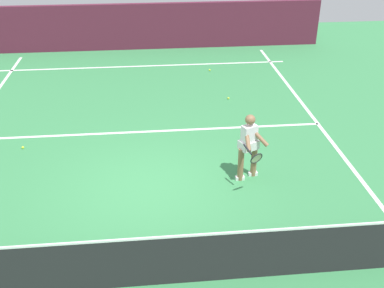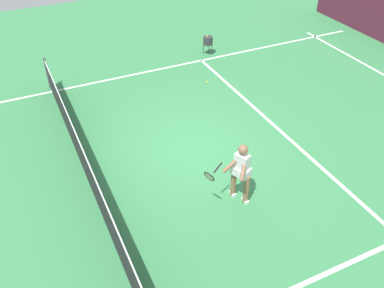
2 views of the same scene
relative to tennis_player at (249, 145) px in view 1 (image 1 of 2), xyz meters
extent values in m
plane|color=#38844C|center=(2.23, 0.18, -0.85)|extent=(27.38, 27.38, 0.00)
cube|color=#561E33|center=(2.23, -10.05, 0.06)|extent=(14.53, 0.24, 1.81)
cube|color=white|center=(2.23, -7.85, -0.84)|extent=(10.53, 0.10, 0.01)
cube|color=white|center=(2.23, -2.51, -0.84)|extent=(9.53, 0.10, 0.01)
cube|color=white|center=(-2.53, 0.18, -0.84)|extent=(0.10, 19.06, 0.01)
cube|color=#232326|center=(2.23, 3.01, -0.37)|extent=(10.05, 0.02, 0.96)
cube|color=white|center=(2.23, 3.01, 0.13)|extent=(10.05, 0.02, 0.04)
cylinder|color=#8C6647|center=(-0.16, -0.10, -0.46)|extent=(0.13, 0.13, 0.78)
cylinder|color=#8C6647|center=(0.17, 0.04, -0.46)|extent=(0.13, 0.13, 0.78)
cube|color=white|center=(-0.16, -0.10, -0.81)|extent=(0.20, 0.10, 0.08)
cube|color=white|center=(0.17, 0.04, -0.81)|extent=(0.20, 0.10, 0.08)
cube|color=white|center=(0.00, -0.03, 0.19)|extent=(0.37, 0.31, 0.52)
cube|color=white|center=(0.00, -0.03, -0.01)|extent=(0.48, 0.42, 0.20)
sphere|color=#8C6647|center=(0.00, -0.03, 0.59)|extent=(0.22, 0.22, 0.22)
cylinder|color=#8C6647|center=(-0.19, 0.04, 0.21)|extent=(0.42, 0.38, 0.37)
cylinder|color=#8C6647|center=(0.08, 0.17, 0.21)|extent=(0.10, 0.48, 0.37)
cylinder|color=black|center=(0.14, 0.49, 0.17)|extent=(0.15, 0.28, 0.14)
torus|color=black|center=(0.02, 0.77, 0.11)|extent=(0.31, 0.23, 0.28)
cylinder|color=beige|center=(0.02, 0.77, 0.11)|extent=(0.26, 0.18, 0.23)
sphere|color=#D1E533|center=(5.32, -1.89, -0.81)|extent=(0.07, 0.07, 0.07)
sphere|color=#D1E533|center=(-0.11, -7.09, -0.81)|extent=(0.07, 0.07, 0.07)
sphere|color=#D1E533|center=(-0.35, -4.48, -0.81)|extent=(0.07, 0.07, 0.07)
camera|label=1|loc=(2.11, 8.54, 4.80)|focal=43.04mm
camera|label=2|loc=(-5.89, 3.96, 6.01)|focal=38.84mm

